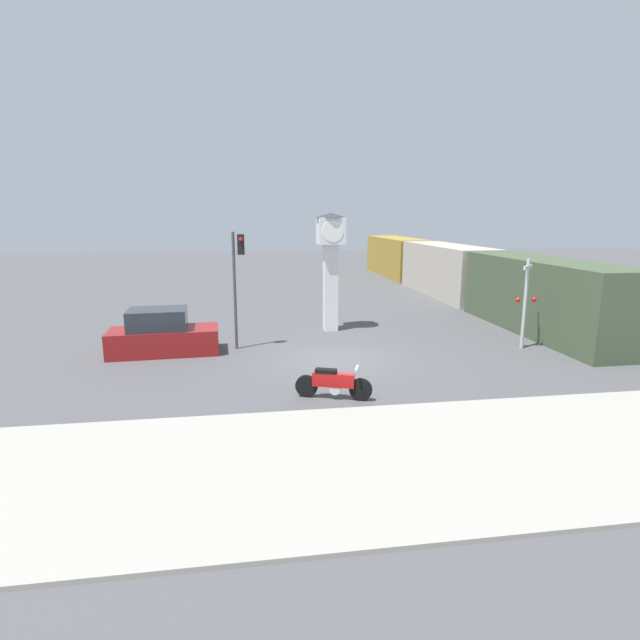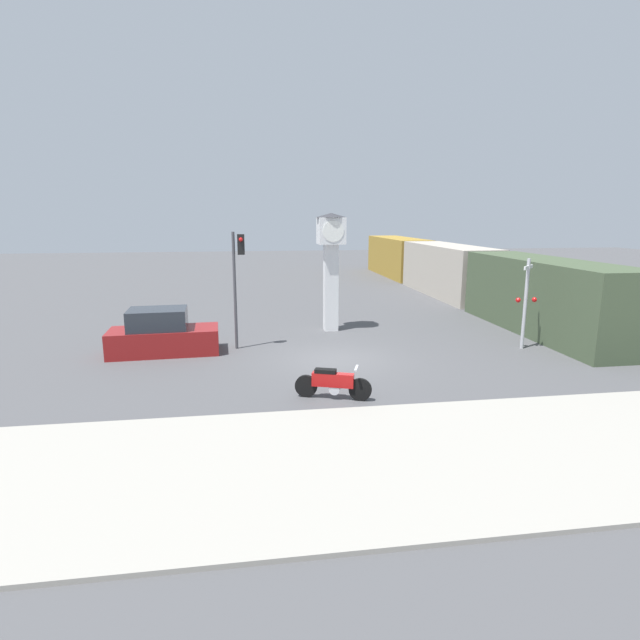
{
  "view_description": "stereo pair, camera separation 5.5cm",
  "coord_description": "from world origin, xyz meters",
  "px_view_note": "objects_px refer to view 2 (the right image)",
  "views": [
    {
      "loc": [
        -3.31,
        -17.96,
        5.37
      ],
      "look_at": [
        -0.5,
        0.53,
        1.44
      ],
      "focal_mm": 28.0,
      "sensor_mm": 36.0,
      "label": 1
    },
    {
      "loc": [
        -3.26,
        -17.97,
        5.37
      ],
      "look_at": [
        -0.5,
        0.53,
        1.44
      ],
      "focal_mm": 28.0,
      "sensor_mm": 36.0,
      "label": 2
    }
  ],
  "objects_px": {
    "freight_train": "(448,270)",
    "motorcycle": "(333,383)",
    "railroad_crossing_signal": "(526,300)",
    "parked_car": "(163,335)",
    "clock_tower": "(331,254)",
    "traffic_light": "(238,270)"
  },
  "relations": [
    {
      "from": "freight_train",
      "to": "railroad_crossing_signal",
      "type": "relative_size",
      "value": 9.13
    },
    {
      "from": "freight_train",
      "to": "traffic_light",
      "type": "height_order",
      "value": "traffic_light"
    },
    {
      "from": "railroad_crossing_signal",
      "to": "parked_car",
      "type": "distance_m",
      "value": 14.61
    },
    {
      "from": "parked_car",
      "to": "motorcycle",
      "type": "bearing_deg",
      "value": -48.77
    },
    {
      "from": "motorcycle",
      "to": "traffic_light",
      "type": "height_order",
      "value": "traffic_light"
    },
    {
      "from": "freight_train",
      "to": "railroad_crossing_signal",
      "type": "bearing_deg",
      "value": -100.27
    },
    {
      "from": "clock_tower",
      "to": "motorcycle",
      "type": "bearing_deg",
      "value": -99.3
    },
    {
      "from": "freight_train",
      "to": "traffic_light",
      "type": "xyz_separation_m",
      "value": [
        -14.02,
        -12.31,
        1.54
      ]
    },
    {
      "from": "motorcycle",
      "to": "parked_car",
      "type": "distance_m",
      "value": 8.29
    },
    {
      "from": "motorcycle",
      "to": "clock_tower",
      "type": "bearing_deg",
      "value": 100.19
    },
    {
      "from": "clock_tower",
      "to": "traffic_light",
      "type": "xyz_separation_m",
      "value": [
        -4.25,
        -2.78,
        -0.39
      ]
    },
    {
      "from": "freight_train",
      "to": "motorcycle",
      "type": "bearing_deg",
      "value": -121.22
    },
    {
      "from": "freight_train",
      "to": "parked_car",
      "type": "xyz_separation_m",
      "value": [
        -17.03,
        -12.62,
        -0.95
      ]
    },
    {
      "from": "freight_train",
      "to": "railroad_crossing_signal",
      "type": "height_order",
      "value": "railroad_crossing_signal"
    },
    {
      "from": "freight_train",
      "to": "traffic_light",
      "type": "bearing_deg",
      "value": -138.73
    },
    {
      "from": "clock_tower",
      "to": "traffic_light",
      "type": "height_order",
      "value": "clock_tower"
    },
    {
      "from": "clock_tower",
      "to": "freight_train",
      "type": "bearing_deg",
      "value": 44.29
    },
    {
      "from": "clock_tower",
      "to": "parked_car",
      "type": "height_order",
      "value": "clock_tower"
    },
    {
      "from": "clock_tower",
      "to": "freight_train",
      "type": "xyz_separation_m",
      "value": [
        9.77,
        9.53,
        -1.93
      ]
    },
    {
      "from": "motorcycle",
      "to": "freight_train",
      "type": "height_order",
      "value": "freight_train"
    },
    {
      "from": "traffic_light",
      "to": "parked_car",
      "type": "bearing_deg",
      "value": -174.06
    },
    {
      "from": "traffic_light",
      "to": "clock_tower",
      "type": "bearing_deg",
      "value": 33.15
    }
  ]
}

